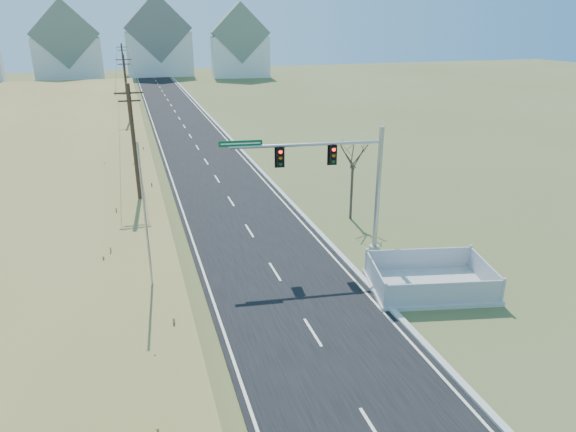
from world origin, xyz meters
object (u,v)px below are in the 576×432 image
at_px(traffic_signal_mast, 347,178).
at_px(open_sign, 424,290).
at_px(flagpole, 148,247).
at_px(bare_tree, 353,154).
at_px(fence_enclosure, 429,284).

distance_m(traffic_signal_mast, open_sign, 7.51).
bearing_deg(open_sign, flagpole, 155.11).
bearing_deg(bare_tree, traffic_signal_mast, -117.88).
distance_m(fence_enclosure, open_sign, 0.90).
distance_m(traffic_signal_mast, bare_tree, 5.40).
xyz_separation_m(traffic_signal_mast, flagpole, (-11.07, -3.27, -1.28)).
distance_m(open_sign, bare_tree, 11.63).
xyz_separation_m(traffic_signal_mast, bare_tree, (2.52, 4.77, 0.06)).
relative_size(open_sign, flagpole, 0.08).
height_order(traffic_signal_mast, flagpole, flagpole).
bearing_deg(open_sign, bare_tree, 72.82).
distance_m(traffic_signal_mast, fence_enclosure, 7.29).
relative_size(fence_enclosure, flagpole, 0.83).
distance_m(fence_enclosure, flagpole, 13.93).
height_order(open_sign, flagpole, flagpole).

